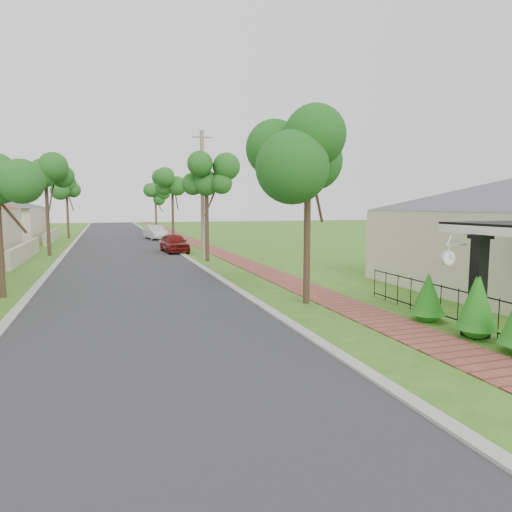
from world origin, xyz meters
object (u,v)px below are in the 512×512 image
parked_car_white (155,232)px  near_tree (308,159)px  utility_pole (202,194)px  station_clock (449,257)px  parked_car_red (174,243)px  porch_post (478,292)px

parked_car_white → near_tree: 30.72m
utility_pole → station_clock: bearing=-82.6°
station_clock → parked_car_red: bearing=99.2°
utility_pole → porch_post: bearing=-81.1°
parked_car_red → parked_car_white: (0.00, 12.67, 0.02)m
parked_car_white → near_tree: size_ratio=0.69×
parked_car_red → station_clock: bearing=-85.0°
porch_post → utility_pole: 19.16m
porch_post → utility_pole: (-2.93, 18.73, 2.76)m
parked_car_red → parked_car_white: 12.67m
porch_post → near_tree: size_ratio=0.43×
parked_car_red → utility_pole: size_ratio=0.49×
station_clock → porch_post: bearing=-35.8°
near_tree → utility_pole: size_ratio=0.77×
utility_pole → parked_car_red: bearing=107.7°
parked_car_red → station_clock: (3.60, -22.15, 1.31)m
parked_car_white → station_clock: station_clock is taller
porch_post → station_clock: size_ratio=3.53×
porch_post → near_tree: bearing=116.0°
parked_car_red → station_clock: size_ratio=5.28×
parked_car_red → station_clock: 22.48m
parked_car_red → station_clock: station_clock is taller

